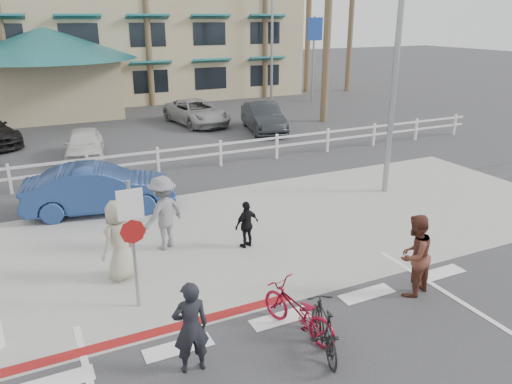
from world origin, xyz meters
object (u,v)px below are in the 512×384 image
sign_post (133,239)px  bike_red (298,311)px  bike_black (324,328)px  car_white_sedan (100,189)px

sign_post → bike_red: sign_post is taller
sign_post → bike_black: sign_post is taller
sign_post → car_white_sedan: bearing=87.6°
bike_red → bike_black: bearing=85.5°
car_white_sedan → bike_red: bearing=-153.9°
bike_black → bike_red: bearing=-61.4°
car_white_sedan → sign_post: bearing=-171.9°
bike_black → car_white_sedan: (-2.26, 8.25, 0.23)m
bike_black → car_white_sedan: 8.56m
bike_red → car_white_sedan: (-2.13, 7.60, 0.24)m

